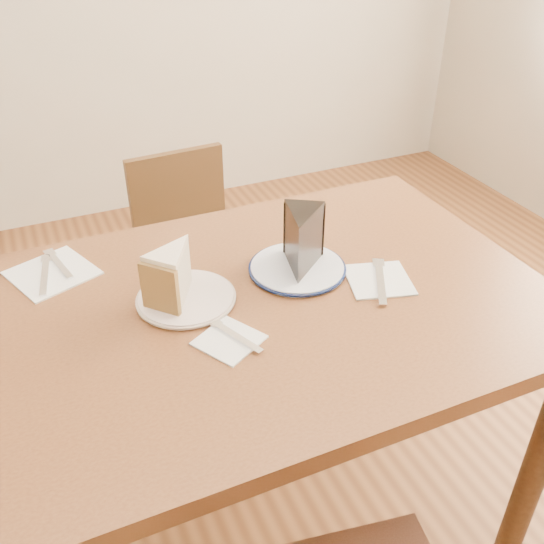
% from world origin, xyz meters
% --- Properties ---
extents(ground, '(4.00, 4.00, 0.00)m').
position_xyz_m(ground, '(0.00, 0.00, 0.00)').
color(ground, '#4F2B15').
rests_on(ground, ground).
extents(table, '(1.20, 0.80, 0.75)m').
position_xyz_m(table, '(0.00, 0.00, 0.65)').
color(table, '#4C2814').
rests_on(table, ground).
extents(chair_far, '(0.40, 0.40, 0.75)m').
position_xyz_m(chair_far, '(0.07, 0.70, 0.42)').
color(chair_far, '#362010').
rests_on(chair_far, ground).
extents(plate_cream, '(0.19, 0.19, 0.01)m').
position_xyz_m(plate_cream, '(-0.13, 0.06, 0.76)').
color(plate_cream, silver).
rests_on(plate_cream, table).
extents(plate_navy, '(0.20, 0.20, 0.01)m').
position_xyz_m(plate_navy, '(0.12, 0.07, 0.76)').
color(plate_navy, white).
rests_on(plate_navy, table).
extents(carrot_cake, '(0.13, 0.13, 0.10)m').
position_xyz_m(carrot_cake, '(-0.14, 0.07, 0.81)').
color(carrot_cake, beige).
rests_on(carrot_cake, plate_cream).
extents(chocolate_cake, '(0.14, 0.15, 0.12)m').
position_xyz_m(chocolate_cake, '(0.13, 0.06, 0.82)').
color(chocolate_cake, black).
rests_on(chocolate_cake, plate_navy).
extents(napkin_cream, '(0.14, 0.14, 0.00)m').
position_xyz_m(napkin_cream, '(-0.10, -0.10, 0.75)').
color(napkin_cream, white).
rests_on(napkin_cream, table).
extents(napkin_navy, '(0.16, 0.16, 0.00)m').
position_xyz_m(napkin_navy, '(0.27, -0.04, 0.75)').
color(napkin_navy, white).
rests_on(napkin_navy, table).
extents(napkin_spare, '(0.21, 0.21, 0.00)m').
position_xyz_m(napkin_spare, '(-0.37, 0.27, 0.75)').
color(napkin_spare, white).
rests_on(napkin_spare, table).
extents(fork_cream, '(0.07, 0.13, 0.00)m').
position_xyz_m(fork_cream, '(-0.08, -0.09, 0.76)').
color(fork_cream, silver).
rests_on(fork_cream, napkin_cream).
extents(knife_navy, '(0.10, 0.16, 0.00)m').
position_xyz_m(knife_navy, '(0.26, -0.05, 0.76)').
color(knife_navy, silver).
rests_on(knife_navy, napkin_navy).
extents(fork_spare, '(0.04, 0.14, 0.00)m').
position_xyz_m(fork_spare, '(-0.35, 0.30, 0.76)').
color(fork_spare, silver).
rests_on(fork_spare, napkin_spare).
extents(knife_spare, '(0.04, 0.16, 0.00)m').
position_xyz_m(knife_spare, '(-0.38, 0.26, 0.76)').
color(knife_spare, silver).
rests_on(knife_spare, napkin_spare).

